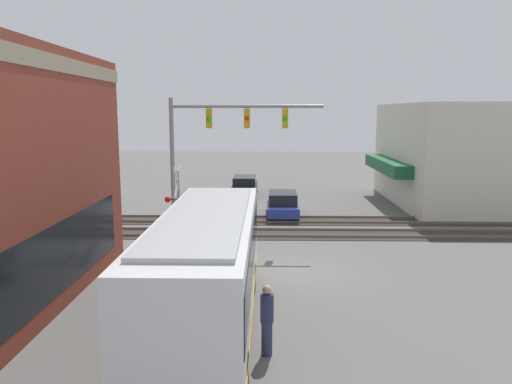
# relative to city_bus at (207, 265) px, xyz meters

# --- Properties ---
(ground_plane) EXTENTS (120.00, 120.00, 0.00)m
(ground_plane) POSITION_rel_city_bus_xyz_m (5.24, -2.80, -1.87)
(ground_plane) COLOR #605E5B
(shop_building) EXTENTS (12.65, 9.43, 6.69)m
(shop_building) POSITION_rel_city_bus_xyz_m (20.10, -14.39, 1.46)
(shop_building) COLOR beige
(shop_building) RESTS_ON ground
(city_bus) EXTENTS (10.44, 2.59, 3.41)m
(city_bus) POSITION_rel_city_bus_xyz_m (0.00, 0.00, 0.00)
(city_bus) COLOR silver
(city_bus) RESTS_ON ground
(traffic_signal_gantry) EXTENTS (0.42, 7.12, 6.80)m
(traffic_signal_gantry) POSITION_rel_city_bus_xyz_m (9.74, 0.63, 3.16)
(traffic_signal_gantry) COLOR gray
(traffic_signal_gantry) RESTS_ON ground
(crossing_signal) EXTENTS (1.41, 1.18, 3.81)m
(crossing_signal) POSITION_rel_city_bus_xyz_m (8.26, 2.28, 0.42)
(crossing_signal) COLOR gray
(crossing_signal) RESTS_ON ground
(rail_track_near) EXTENTS (2.60, 60.00, 0.15)m
(rail_track_near) POSITION_rel_city_bus_xyz_m (11.24, -2.80, -1.85)
(rail_track_near) COLOR #332D28
(rail_track_near) RESTS_ON ground
(rail_track_far) EXTENTS (2.60, 60.00, 0.15)m
(rail_track_far) POSITION_rel_city_bus_xyz_m (14.44, -2.80, -1.85)
(rail_track_far) COLOR #332D28
(rail_track_far) RESTS_ON ground
(parked_car_blue) EXTENTS (4.37, 1.82, 1.47)m
(parked_car_blue) POSITION_rel_city_bus_xyz_m (15.68, -2.60, -1.19)
(parked_car_blue) COLOR navy
(parked_car_blue) RESTS_ON ground
(parked_car_black) EXTENTS (4.81, 1.82, 1.42)m
(parked_car_black) POSITION_rel_city_bus_xyz_m (23.41, -0.00, -1.21)
(parked_car_black) COLOR black
(parked_car_black) RESTS_ON ground
(pedestrian_near_bus) EXTENTS (0.34, 0.34, 1.86)m
(pedestrian_near_bus) POSITION_rel_city_bus_xyz_m (-1.55, -1.69, -0.91)
(pedestrian_near_bus) COLOR #2D3351
(pedestrian_near_bus) RESTS_ON ground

